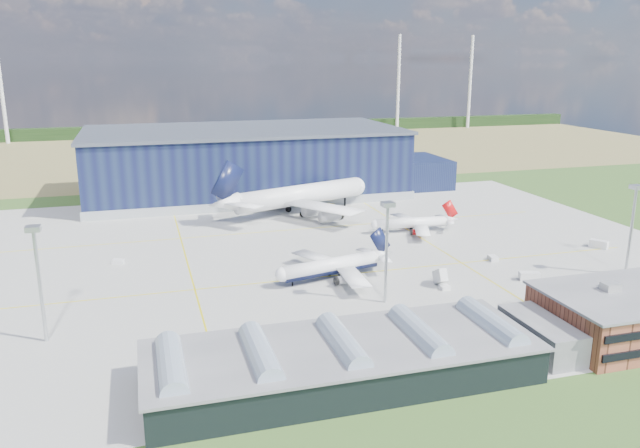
{
  "coord_description": "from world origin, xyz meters",
  "views": [
    {
      "loc": [
        -40.58,
        -150.45,
        52.6
      ],
      "look_at": [
        5.55,
        6.34,
        9.2
      ],
      "focal_mm": 35.0,
      "sensor_mm": 36.0,
      "label": 1
    }
  ],
  "objects_px": {
    "airliner_navy": "(330,258)",
    "airliner_widebody": "(300,185)",
    "airstair": "(440,280)",
    "gse_cart_a": "(493,258)",
    "gse_van_b": "(599,244)",
    "gse_van_a": "(529,276)",
    "gse_tug_b": "(298,343)",
    "light_mast_center": "(387,236)",
    "light_mast_west": "(37,265)",
    "gse_cart_b": "(118,262)",
    "hangar": "(251,164)",
    "light_mast_east": "(633,215)",
    "gse_tug_c": "(330,205)",
    "airliner_red": "(411,217)",
    "car_b": "(429,331)"
  },
  "relations": [
    {
      "from": "gse_tug_b",
      "to": "gse_van_b",
      "type": "distance_m",
      "value": 105.58
    },
    {
      "from": "airstair",
      "to": "hangar",
      "type": "bearing_deg",
      "value": 105.68
    },
    {
      "from": "gse_van_b",
      "to": "airliner_navy",
      "type": "bearing_deg",
      "value": 147.97
    },
    {
      "from": "light_mast_east",
      "to": "gse_van_a",
      "type": "height_order",
      "value": "light_mast_east"
    },
    {
      "from": "light_mast_center",
      "to": "gse_tug_c",
      "type": "bearing_deg",
      "value": 80.34
    },
    {
      "from": "light_mast_center",
      "to": "gse_cart_a",
      "type": "xyz_separation_m",
      "value": [
        39.14,
        19.47,
        -14.75
      ]
    },
    {
      "from": "airliner_widebody",
      "to": "airstair",
      "type": "relative_size",
      "value": 13.37
    },
    {
      "from": "light_mast_east",
      "to": "airstair",
      "type": "height_order",
      "value": "light_mast_east"
    },
    {
      "from": "airliner_red",
      "to": "light_mast_center",
      "type": "bearing_deg",
      "value": 65.56
    },
    {
      "from": "hangar",
      "to": "airliner_red",
      "type": "relative_size",
      "value": 4.98
    },
    {
      "from": "gse_cart_b",
      "to": "airliner_red",
      "type": "bearing_deg",
      "value": -63.64
    },
    {
      "from": "gse_tug_b",
      "to": "car_b",
      "type": "relative_size",
      "value": 0.81
    },
    {
      "from": "light_mast_east",
      "to": "gse_tug_c",
      "type": "bearing_deg",
      "value": 118.27
    },
    {
      "from": "hangar",
      "to": "light_mast_west",
      "type": "bearing_deg",
      "value": -116.71
    },
    {
      "from": "light_mast_west",
      "to": "gse_tug_b",
      "type": "height_order",
      "value": "light_mast_west"
    },
    {
      "from": "hangar",
      "to": "gse_tug_c",
      "type": "relative_size",
      "value": 49.57
    },
    {
      "from": "light_mast_center",
      "to": "gse_van_b",
      "type": "xyz_separation_m",
      "value": [
        74.66,
        21.35,
        -14.3
      ]
    },
    {
      "from": "light_mast_east",
      "to": "gse_van_b",
      "type": "distance_m",
      "value": 27.46
    },
    {
      "from": "gse_cart_a",
      "to": "gse_van_b",
      "type": "xyz_separation_m",
      "value": [
        35.52,
        1.88,
        0.45
      ]
    },
    {
      "from": "airliner_navy",
      "to": "airstair",
      "type": "xyz_separation_m",
      "value": [
        23.72,
        -11.92,
        -3.94
      ]
    },
    {
      "from": "airliner_red",
      "to": "airliner_widebody",
      "type": "xyz_separation_m",
      "value": [
        -27.13,
        33.0,
        5.65
      ]
    },
    {
      "from": "light_mast_west",
      "to": "gse_cart_a",
      "type": "height_order",
      "value": "light_mast_west"
    },
    {
      "from": "gse_tug_b",
      "to": "gse_cart_a",
      "type": "bearing_deg",
      "value": 27.8
    },
    {
      "from": "gse_van_a",
      "to": "gse_cart_a",
      "type": "bearing_deg",
      "value": 17.86
    },
    {
      "from": "hangar",
      "to": "gse_tug_b",
      "type": "height_order",
      "value": "hangar"
    },
    {
      "from": "gse_van_b",
      "to": "airstair",
      "type": "bearing_deg",
      "value": 160.35
    },
    {
      "from": "gse_van_b",
      "to": "gse_tug_c",
      "type": "height_order",
      "value": "gse_van_b"
    },
    {
      "from": "light_mast_west",
      "to": "gse_van_b",
      "type": "distance_m",
      "value": 146.93
    },
    {
      "from": "light_mast_east",
      "to": "gse_cart_b",
      "type": "bearing_deg",
      "value": 159.8
    },
    {
      "from": "gse_cart_a",
      "to": "gse_van_b",
      "type": "distance_m",
      "value": 35.57
    },
    {
      "from": "light_mast_center",
      "to": "airliner_navy",
      "type": "distance_m",
      "value": 21.79
    },
    {
      "from": "airliner_widebody",
      "to": "light_mast_center",
      "type": "bearing_deg",
      "value": -111.35
    },
    {
      "from": "airliner_navy",
      "to": "airliner_widebody",
      "type": "height_order",
      "value": "airliner_widebody"
    },
    {
      "from": "light_mast_center",
      "to": "gse_cart_b",
      "type": "distance_m",
      "value": 74.69
    },
    {
      "from": "car_b",
      "to": "gse_tug_b",
      "type": "bearing_deg",
      "value": 87.4
    },
    {
      "from": "hangar",
      "to": "gse_cart_b",
      "type": "xyz_separation_m",
      "value": [
        -50.46,
        -79.67,
        -10.99
      ]
    },
    {
      "from": "light_mast_east",
      "to": "airliner_red",
      "type": "bearing_deg",
      "value": 124.13
    },
    {
      "from": "hangar",
      "to": "airliner_widebody",
      "type": "xyz_separation_m",
      "value": [
        9.81,
        -39.8,
        -1.22
      ]
    },
    {
      "from": "gse_cart_a",
      "to": "airstair",
      "type": "relative_size",
      "value": 0.66
    },
    {
      "from": "airliner_navy",
      "to": "gse_cart_b",
      "type": "distance_m",
      "value": 57.5
    },
    {
      "from": "gse_tug_b",
      "to": "car_b",
      "type": "xyz_separation_m",
      "value": [
        26.02,
        -2.0,
        -0.04
      ]
    },
    {
      "from": "gse_tug_c",
      "to": "car_b",
      "type": "bearing_deg",
      "value": -122.01
    },
    {
      "from": "airliner_widebody",
      "to": "hangar",
      "type": "bearing_deg",
      "value": 84.27
    },
    {
      "from": "airliner_widebody",
      "to": "gse_cart_b",
      "type": "distance_m",
      "value": 72.92
    },
    {
      "from": "airliner_red",
      "to": "gse_van_a",
      "type": "height_order",
      "value": "airliner_red"
    },
    {
      "from": "gse_cart_a",
      "to": "light_mast_east",
      "type": "bearing_deg",
      "value": -28.15
    },
    {
      "from": "gse_cart_b",
      "to": "gse_van_a",
      "type": "bearing_deg",
      "value": -91.44
    },
    {
      "from": "gse_cart_a",
      "to": "gse_tug_c",
      "type": "bearing_deg",
      "value": 116.83
    },
    {
      "from": "gse_cart_a",
      "to": "airstair",
      "type": "bearing_deg",
      "value": -140.52
    },
    {
      "from": "gse_tug_b",
      "to": "airliner_navy",
      "type": "bearing_deg",
      "value": 62.06
    }
  ]
}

